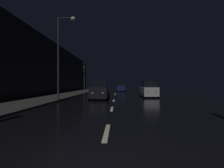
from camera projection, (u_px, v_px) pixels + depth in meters
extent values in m
cube|color=black|center=(115.00, 95.00, 27.45)|extent=(26.99, 84.00, 0.02)
cube|color=#33302D|center=(68.00, 94.00, 27.67)|extent=(4.40, 84.00, 0.15)
cube|color=black|center=(42.00, 66.00, 24.26)|extent=(0.80, 63.00, 8.20)
cube|color=beige|center=(107.00, 132.00, 5.96)|extent=(0.16, 2.20, 0.01)
cube|color=beige|center=(112.00, 109.00, 11.58)|extent=(0.16, 2.20, 0.01)
cube|color=beige|center=(114.00, 101.00, 17.41)|extent=(0.16, 2.20, 0.01)
cube|color=beige|center=(115.00, 95.00, 27.14)|extent=(0.16, 2.20, 0.01)
cube|color=beige|center=(115.00, 94.00, 30.41)|extent=(0.16, 2.20, 0.01)
cylinder|color=#38383A|center=(84.00, 84.00, 28.73)|extent=(0.12, 0.12, 3.30)
cube|color=black|center=(84.00, 68.00, 28.74)|extent=(0.31, 0.34, 1.90)
sphere|color=black|center=(84.00, 64.00, 28.56)|extent=(0.22, 0.22, 0.22)
sphere|color=orange|center=(84.00, 68.00, 28.56)|extent=(0.22, 0.22, 0.22)
sphere|color=black|center=(84.00, 72.00, 28.56)|extent=(0.22, 0.22, 0.22)
cylinder|color=#2D2D30|center=(58.00, 59.00, 16.67)|extent=(0.16, 0.16, 7.87)
cylinder|color=#2D2D30|center=(66.00, 18.00, 16.65)|extent=(1.40, 0.10, 0.10)
sphere|color=beige|center=(73.00, 19.00, 16.63)|extent=(0.44, 0.44, 0.44)
cube|color=black|center=(100.00, 92.00, 18.98)|extent=(1.76, 4.11, 1.08)
cube|color=black|center=(100.00, 83.00, 19.12)|extent=(1.50, 2.06, 0.82)
cylinder|color=black|center=(107.00, 97.00, 17.51)|extent=(0.22, 0.63, 0.63)
cylinder|color=black|center=(90.00, 97.00, 17.56)|extent=(0.22, 0.63, 0.63)
cylinder|color=black|center=(108.00, 95.00, 20.39)|extent=(0.22, 0.63, 0.63)
cylinder|color=black|center=(93.00, 95.00, 20.44)|extent=(0.22, 0.63, 0.63)
sphere|color=white|center=(103.00, 93.00, 16.95)|extent=(0.18, 0.18, 0.18)
sphere|color=white|center=(93.00, 93.00, 16.98)|extent=(0.18, 0.18, 0.18)
sphere|color=red|center=(105.00, 91.00, 20.98)|extent=(0.18, 0.18, 0.18)
sphere|color=red|center=(97.00, 91.00, 21.01)|extent=(0.18, 0.18, 0.18)
cube|color=#141E51|center=(121.00, 88.00, 38.86)|extent=(1.71, 3.98, 1.04)
cube|color=black|center=(121.00, 84.00, 38.72)|extent=(1.45, 1.99, 0.80)
cylinder|color=black|center=(117.00, 90.00, 40.28)|extent=(0.21, 0.61, 0.61)
cylinder|color=black|center=(124.00, 90.00, 40.23)|extent=(0.21, 0.61, 0.61)
cylinder|color=black|center=(117.00, 90.00, 37.49)|extent=(0.21, 0.61, 0.61)
cylinder|color=black|center=(125.00, 90.00, 37.44)|extent=(0.21, 0.61, 0.61)
sphere|color=slate|center=(119.00, 88.00, 40.82)|extent=(0.17, 0.17, 0.17)
sphere|color=slate|center=(123.00, 88.00, 40.79)|extent=(0.17, 0.17, 0.17)
sphere|color=red|center=(119.00, 88.00, 36.92)|extent=(0.17, 0.17, 0.17)
sphere|color=red|center=(123.00, 88.00, 36.90)|extent=(0.17, 0.17, 0.17)
cube|color=silver|center=(149.00, 91.00, 21.75)|extent=(1.70, 3.96, 1.04)
cube|color=black|center=(149.00, 84.00, 21.61)|extent=(1.44, 1.98, 0.79)
cylinder|color=black|center=(140.00, 94.00, 23.16)|extent=(0.21, 0.60, 0.60)
cylinder|color=black|center=(153.00, 94.00, 23.11)|extent=(0.21, 0.60, 0.60)
cylinder|color=black|center=(144.00, 96.00, 20.39)|extent=(0.21, 0.60, 0.60)
cylinder|color=black|center=(158.00, 96.00, 20.34)|extent=(0.21, 0.60, 0.60)
sphere|color=slate|center=(143.00, 91.00, 23.70)|extent=(0.17, 0.17, 0.17)
sphere|color=slate|center=(150.00, 91.00, 23.67)|extent=(0.17, 0.17, 0.17)
sphere|color=red|center=(148.00, 92.00, 19.82)|extent=(0.17, 0.17, 0.17)
sphere|color=red|center=(156.00, 92.00, 19.79)|extent=(0.17, 0.17, 0.17)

